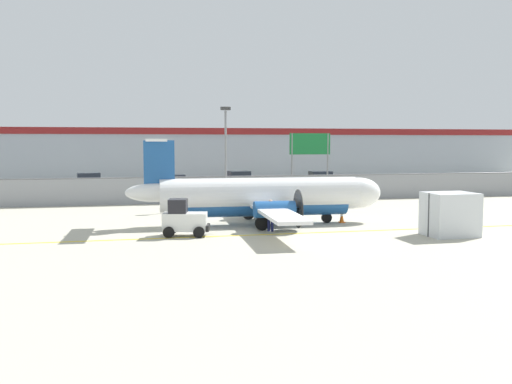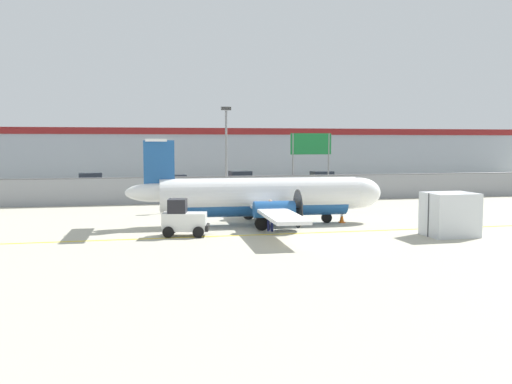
{
  "view_description": "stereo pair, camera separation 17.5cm",
  "coord_description": "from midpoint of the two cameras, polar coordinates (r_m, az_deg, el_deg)",
  "views": [
    {
      "loc": [
        -8.11,
        -26.19,
        4.75
      ],
      "look_at": [
        -0.7,
        6.59,
        1.8
      ],
      "focal_mm": 40.0,
      "sensor_mm": 36.0,
      "label": 1
    },
    {
      "loc": [
        -7.94,
        -26.23,
        4.75
      ],
      "look_at": [
        -0.7,
        6.59,
        1.8
      ],
      "focal_mm": 40.0,
      "sensor_mm": 36.0,
      "label": 2
    }
  ],
  "objects": [
    {
      "name": "highway_sign",
      "position": [
        48.85,
        5.61,
        4.27
      ],
      "size": [
        3.6,
        0.14,
        5.5
      ],
      "color": "slate",
      "rests_on": "ground"
    },
    {
      "name": "background_building",
      "position": [
        74.65,
        -6.29,
        3.84
      ],
      "size": [
        91.0,
        8.1,
        6.5
      ],
      "color": "#A8B2BC",
      "rests_on": "ground"
    },
    {
      "name": "cargo_container",
      "position": [
        30.49,
        18.97,
        -2.13
      ],
      "size": [
        2.44,
        2.02,
        2.2
      ],
      "rotation": [
        0.0,
        0.0,
        0.01
      ],
      "color": "silver",
      "rests_on": "ground"
    },
    {
      "name": "traffic_cone_near_right",
      "position": [
        34.12,
        8.72,
        -2.52
      ],
      "size": [
        0.36,
        0.36,
        0.64
      ],
      "color": "orange",
      "rests_on": "ground"
    },
    {
      "name": "parked_car_3",
      "position": [
        60.49,
        6.79,
        1.32
      ],
      "size": [
        4.26,
        2.12,
        1.58
      ],
      "rotation": [
        0.0,
        0.0,
        0.04
      ],
      "color": "#B28C19",
      "rests_on": "parking_lot_strip"
    },
    {
      "name": "commuter_airplane",
      "position": [
        32.84,
        0.99,
        -0.48
      ],
      "size": [
        14.94,
        16.05,
        4.92
      ],
      "rotation": [
        0.0,
        0.0,
        -0.04
      ],
      "color": "white",
      "rests_on": "ground"
    },
    {
      "name": "apron_light_pole",
      "position": [
        41.2,
        -2.87,
        4.38
      ],
      "size": [
        0.7,
        0.3,
        7.27
      ],
      "color": "slate",
      "rests_on": "ground"
    },
    {
      "name": "parked_car_2",
      "position": [
        60.32,
        -1.59,
        1.35
      ],
      "size": [
        4.36,
        2.36,
        1.58
      ],
      "rotation": [
        0.0,
        0.0,
        3.25
      ],
      "color": "red",
      "rests_on": "parking_lot_strip"
    },
    {
      "name": "parked_car_1",
      "position": [
        54.42,
        -8.22,
        0.9
      ],
      "size": [
        4.28,
        2.16,
        1.58
      ],
      "rotation": [
        0.0,
        0.0,
        3.19
      ],
      "color": "slate",
      "rests_on": "parking_lot_strip"
    },
    {
      "name": "parked_car_0",
      "position": [
        59.25,
        -16.27,
        1.08
      ],
      "size": [
        4.37,
        2.4,
        1.58
      ],
      "rotation": [
        0.0,
        0.0,
        3.26
      ],
      "color": "silver",
      "rests_on": "parking_lot_strip"
    },
    {
      "name": "ground_crew_worker",
      "position": [
        30.36,
        1.59,
        -2.17
      ],
      "size": [
        0.48,
        0.48,
        1.7
      ],
      "rotation": [
        0.0,
        0.0,
        3.97
      ],
      "color": "#191E4C",
      "rests_on": "ground"
    },
    {
      "name": "ground_plane",
      "position": [
        29.71,
        3.4,
        -4.18
      ],
      "size": [
        140.0,
        140.0,
        0.01
      ],
      "color": "#B2AD99"
    },
    {
      "name": "parking_lot_strip",
      "position": [
        56.48,
        -4.24,
        0.24
      ],
      "size": [
        98.0,
        17.0,
        0.12
      ],
      "color": "#38383A",
      "rests_on": "ground"
    },
    {
      "name": "baggage_tug",
      "position": [
        29.11,
        -7.09,
        -2.71
      ],
      "size": [
        2.51,
        1.78,
        1.88
      ],
      "rotation": [
        0.0,
        0.0,
        -0.21
      ],
      "color": "silver",
      "rests_on": "ground"
    },
    {
      "name": "perimeter_fence",
      "position": [
        45.08,
        -2.15,
        0.39
      ],
      "size": [
        98.0,
        0.1,
        2.1
      ],
      "color": "gray",
      "rests_on": "ground"
    },
    {
      "name": "traffic_cone_near_left",
      "position": [
        30.75,
        -5.33,
        -3.3
      ],
      "size": [
        0.36,
        0.36,
        0.64
      ],
      "color": "orange",
      "rests_on": "ground"
    }
  ]
}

